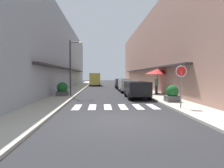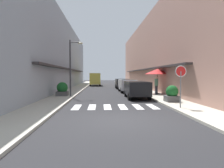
% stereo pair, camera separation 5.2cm
% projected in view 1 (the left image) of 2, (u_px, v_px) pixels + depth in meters
% --- Properties ---
extents(ground_plane, '(107.51, 107.51, 0.00)m').
position_uv_depth(ground_plane, '(107.00, 89.00, 28.55)').
color(ground_plane, '#232326').
extents(sidewalk_left, '(2.21, 68.42, 0.12)m').
position_uv_depth(sidewalk_left, '(76.00, 89.00, 28.31)').
color(sidewalk_left, '#ADA899').
rests_on(sidewalk_left, ground_plane).
extents(sidewalk_right, '(2.21, 68.42, 0.12)m').
position_uv_depth(sidewalk_right, '(138.00, 89.00, 28.79)').
color(sidewalk_right, '#ADA899').
rests_on(sidewalk_right, ground_plane).
extents(building_row_left, '(5.50, 45.98, 9.50)m').
position_uv_depth(building_row_left, '(51.00, 56.00, 29.35)').
color(building_row_left, '#939EA8').
rests_on(building_row_left, ground_plane).
extents(building_row_right, '(5.50, 45.98, 10.16)m').
position_uv_depth(building_row_right, '(161.00, 54.00, 30.21)').
color(building_row_right, '#A87A6B').
rests_on(building_row_right, ground_plane).
extents(crosswalk, '(5.20, 2.20, 0.01)m').
position_uv_depth(crosswalk, '(115.00, 107.00, 12.82)').
color(crosswalk, silver).
rests_on(crosswalk, ground_plane).
extents(parked_car_near, '(1.86, 4.24, 1.47)m').
position_uv_depth(parked_car_near, '(137.00, 88.00, 17.59)').
color(parked_car_near, black).
rests_on(parked_car_near, ground_plane).
extents(parked_car_mid, '(1.83, 4.35, 1.47)m').
position_uv_depth(parked_car_mid, '(127.00, 84.00, 23.99)').
color(parked_car_mid, silver).
rests_on(parked_car_mid, ground_plane).
extents(parked_car_far, '(1.85, 4.06, 1.47)m').
position_uv_depth(parked_car_far, '(122.00, 82.00, 30.39)').
color(parked_car_far, black).
rests_on(parked_car_far, ground_plane).
extents(delivery_van, '(2.13, 5.45, 2.37)m').
position_uv_depth(delivery_van, '(95.00, 78.00, 39.09)').
color(delivery_van, '#D8CC4C').
rests_on(delivery_van, ground_plane).
extents(round_street_sign, '(0.65, 0.07, 2.42)m').
position_uv_depth(round_street_sign, '(181.00, 76.00, 11.72)').
color(round_street_sign, slate).
rests_on(round_street_sign, sidewalk_right).
extents(street_lamp, '(1.19, 0.28, 4.95)m').
position_uv_depth(street_lamp, '(73.00, 62.00, 18.14)').
color(street_lamp, '#38383D').
rests_on(street_lamp, sidewalk_left).
extents(cafe_umbrella, '(2.60, 2.60, 2.52)m').
position_uv_depth(cafe_umbrella, '(157.00, 72.00, 20.88)').
color(cafe_umbrella, '#262626').
rests_on(cafe_umbrella, sidewalk_right).
extents(planter_corner, '(0.94, 0.94, 1.15)m').
position_uv_depth(planter_corner, '(172.00, 94.00, 14.52)').
color(planter_corner, '#4C4C4C').
rests_on(planter_corner, sidewalk_right).
extents(planter_midblock, '(1.03, 1.03, 1.23)m').
position_uv_depth(planter_midblock, '(62.00, 89.00, 18.75)').
color(planter_midblock, '#4C4C4C').
rests_on(planter_midblock, sidewalk_left).
extents(pedestrian_walking_near, '(0.34, 0.34, 1.73)m').
position_uv_depth(pedestrian_walking_near, '(156.00, 85.00, 19.98)').
color(pedestrian_walking_near, '#282B33').
rests_on(pedestrian_walking_near, sidewalk_right).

